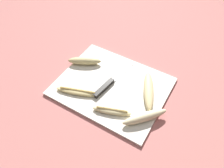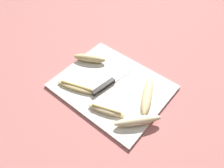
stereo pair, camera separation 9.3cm
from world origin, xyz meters
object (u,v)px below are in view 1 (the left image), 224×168
banana_golden_short (78,91)px  banana_ripe_center (112,111)px  banana_spotted_left (85,61)px  banana_cream_curved (145,117)px  knife (108,84)px  banana_mellow_near (149,90)px

banana_golden_short → banana_ripe_center: (0.17, -0.01, 0.00)m
banana_golden_short → banana_spotted_left: size_ratio=1.23×
banana_ripe_center → banana_golden_short: bearing=176.6°
banana_spotted_left → banana_cream_curved: bearing=-19.6°
banana_cream_curved → knife: bearing=161.0°
knife → banana_ripe_center: 0.14m
banana_golden_short → banana_mellow_near: bearing=31.0°
knife → banana_spotted_left: bearing=167.9°
knife → banana_golden_short: (-0.09, -0.10, 0.00)m
banana_cream_curved → banana_spotted_left: 0.39m
banana_golden_short → banana_ripe_center: banana_ripe_center is taller
knife → banana_spotted_left: 0.17m
banana_cream_curved → banana_mellow_near: size_ratio=0.81×
banana_golden_short → banana_cream_curved: banana_cream_curved is taller
banana_cream_curved → banana_spotted_left: bearing=160.4°
banana_ripe_center → banana_spotted_left: (-0.25, 0.17, 0.01)m
knife → banana_mellow_near: 0.17m
banana_ripe_center → banana_mellow_near: (0.08, 0.16, 0.01)m
banana_ripe_center → banana_cream_curved: bearing=16.4°
banana_golden_short → banana_cream_curved: 0.30m
banana_spotted_left → banana_mellow_near: bearing=-0.9°
banana_golden_short → banana_mellow_near: banana_mellow_near is taller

